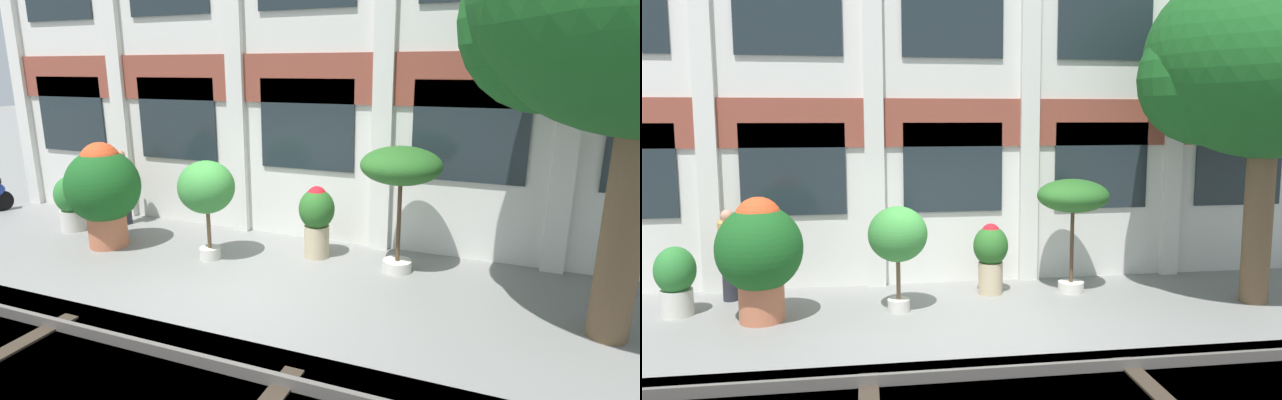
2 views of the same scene
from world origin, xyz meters
TOP-DOWN VIEW (x-y plane):
  - ground_plane at (0.00, 0.00)m, footprint 80.00×80.00m
  - apartment_facade at (0.00, 2.66)m, footprint 15.20×0.64m
  - potted_plant_low_pan at (2.06, 1.42)m, footprint 1.31×1.31m
  - potted_plant_fluted_column at (-3.32, 0.58)m, footprint 1.34×1.34m
  - potted_plant_tall_urn at (-1.15, 0.73)m, footprint 0.98×0.98m
  - potted_plant_stone_basin at (0.57, 1.54)m, footprint 0.64×0.64m
  - potted_plant_ribbed_drum at (-4.73, 1.06)m, footprint 0.65×0.65m
  - resident_by_doorway at (-4.04, 1.81)m, footprint 0.41×0.39m

SIDE VIEW (x-z plane):
  - ground_plane at x=0.00m, z-range 0.00..0.00m
  - potted_plant_ribbed_drum at x=-4.73m, z-range 0.05..1.19m
  - potted_plant_stone_basin at x=0.57m, z-range 0.11..1.40m
  - resident_by_doorway at x=-4.04m, z-range 0.06..1.68m
  - potted_plant_fluted_column at x=-3.32m, z-range 0.15..2.14m
  - potted_plant_tall_urn at x=-1.15m, z-range 0.38..2.15m
  - potted_plant_low_pan at x=2.06m, z-range 0.67..2.76m
  - apartment_facade at x=0.00m, z-range -0.02..8.25m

